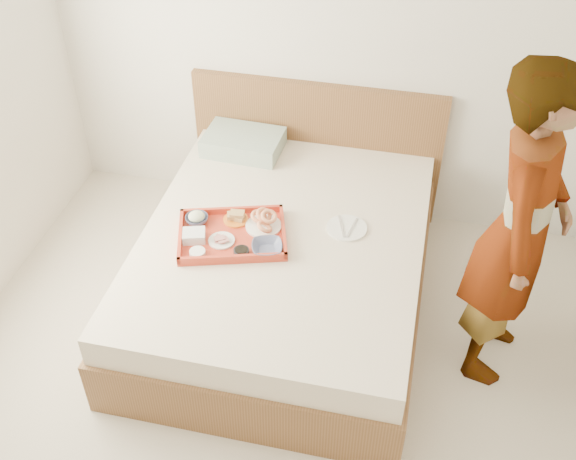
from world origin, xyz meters
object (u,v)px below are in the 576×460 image
(tray, at_px, (232,234))
(person, at_px, (520,230))
(dinner_plate, at_px, (347,228))
(bed, at_px, (283,268))

(tray, xyz_separation_m, person, (1.47, -0.04, 0.34))
(dinner_plate, bearing_deg, person, -16.92)
(bed, bearing_deg, dinner_plate, 19.59)
(tray, relative_size, person, 0.33)
(tray, distance_m, person, 1.51)
(dinner_plate, xyz_separation_m, person, (0.86, -0.26, 0.36))
(bed, distance_m, tray, 0.41)
(bed, relative_size, tray, 3.41)
(person, bearing_deg, dinner_plate, 84.32)
(bed, height_order, tray, tray)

